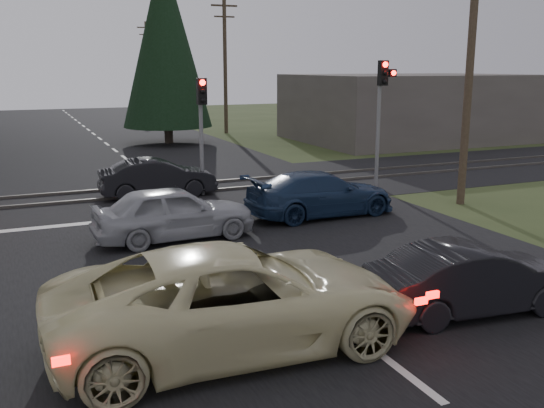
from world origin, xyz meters
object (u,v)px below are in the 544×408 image
traffic_signal_right (382,99)px  utility_pole_mid (225,63)px  utility_pole_far (147,64)px  cream_coupe (236,298)px  dark_car_far (158,178)px  dark_hatchback (473,279)px  silver_car (174,213)px  utility_pole_near (470,59)px  blue_sedan (320,194)px  traffic_signal_center (202,116)px

traffic_signal_right → utility_pole_mid: bearing=87.3°
utility_pole_far → cream_coupe: 57.11m
utility_pole_mid → dark_car_far: bearing=-115.6°
dark_hatchback → silver_car: size_ratio=0.93×
silver_car → utility_pole_far: bearing=-13.8°
utility_pole_near → utility_pole_far: size_ratio=1.00×
utility_pole_mid → cream_coupe: utility_pole_mid is taller
cream_coupe → silver_car: (0.64, 6.59, -0.11)m
utility_pole_mid → dark_hatchback: bearing=-100.8°
cream_coupe → dark_car_far: cream_coupe is taller
cream_coupe → silver_car: size_ratio=1.42×
dark_hatchback → dark_car_far: size_ratio=0.98×
utility_pole_near → utility_pole_far: (0.00, 49.00, 0.00)m
dark_car_far → utility_pole_mid: bearing=-23.5°
blue_sedan → utility_pole_mid: bearing=-14.3°
utility_pole_mid → silver_car: size_ratio=2.13×
blue_sedan → traffic_signal_center: bearing=27.2°
traffic_signal_center → silver_car: traffic_signal_center is taller
utility_pole_mid → dark_hatchback: 32.22m
cream_coupe → utility_pole_mid: bearing=-16.8°
silver_car → blue_sedan: size_ratio=0.90×
blue_sedan → dark_car_far: 6.21m
traffic_signal_right → traffic_signal_center: (-6.55, 1.20, -0.51)m
utility_pole_mid → dark_hatchback: (-5.98, -31.39, -4.08)m
traffic_signal_center → utility_pole_far: 44.99m
utility_pole_mid → utility_pole_far: 25.00m
dark_hatchback → cream_coupe: bearing=90.5°
traffic_signal_right → dark_hatchback: 12.27m
utility_pole_mid → cream_coupe: size_ratio=1.50×
cream_coupe → dark_hatchback: 4.53m
utility_pole_far → dark_hatchback: size_ratio=2.29×
utility_pole_mid → dark_car_far: utility_pole_mid is taller
utility_pole_far → silver_car: utility_pole_far is taller
utility_pole_near → cream_coupe: (-10.50, -7.00, -3.89)m
traffic_signal_right → cream_coupe: bearing=-132.3°
dark_car_far → utility_pole_near: bearing=-117.7°
utility_pole_near → dark_car_far: utility_pole_near is taller
utility_pole_near → dark_hatchback: utility_pole_near is taller
utility_pole_mid → cream_coupe: bearing=-108.7°
traffic_signal_center → blue_sedan: traffic_signal_center is taller
blue_sedan → dark_car_far: size_ratio=1.17×
utility_pole_near → utility_pole_mid: size_ratio=1.00×
blue_sedan → dark_car_far: bearing=37.3°
traffic_signal_center → utility_pole_far: size_ratio=0.46×
utility_pole_near → silver_car: size_ratio=2.13×
blue_sedan → utility_pole_near: bearing=-96.4°
silver_car → blue_sedan: silver_car is taller
dark_hatchback → blue_sedan: (0.90, 7.77, 0.03)m
traffic_signal_right → utility_pole_mid: size_ratio=0.52×
utility_pole_far → dark_hatchback: 56.86m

